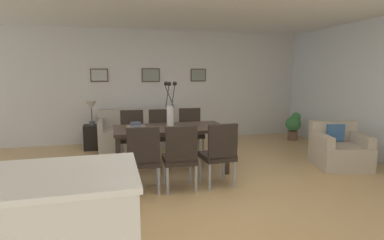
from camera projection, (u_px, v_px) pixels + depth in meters
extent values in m
plane|color=tan|center=(192.00, 187.00, 4.33)|extent=(9.00, 9.00, 0.00)
cube|color=silver|center=(157.00, 86.00, 7.24)|extent=(9.00, 0.10, 2.60)
cube|color=white|center=(383.00, 90.00, 5.44)|extent=(0.10, 6.30, 2.60)
cube|color=#33261E|center=(170.00, 128.00, 4.94)|extent=(1.80, 0.89, 0.05)
cube|color=#33261E|center=(212.00, 142.00, 5.57)|extent=(0.07, 0.07, 0.69)
cube|color=#33261E|center=(118.00, 148.00, 5.15)|extent=(0.07, 0.07, 0.69)
cube|color=#33261E|center=(227.00, 153.00, 4.84)|extent=(0.07, 0.07, 0.69)
cube|color=#33261E|center=(119.00, 161.00, 4.41)|extent=(0.07, 0.07, 0.69)
cube|color=black|center=(143.00, 161.00, 4.13)|extent=(0.47, 0.47, 0.08)
cube|color=black|center=(143.00, 146.00, 3.91)|extent=(0.42, 0.09, 0.48)
cylinder|color=#9EA0A5|center=(157.00, 172.00, 4.39)|extent=(0.04, 0.04, 0.38)
cylinder|color=#9EA0A5|center=(130.00, 174.00, 4.32)|extent=(0.04, 0.04, 0.38)
cylinder|color=#9EA0A5|center=(159.00, 181.00, 4.02)|extent=(0.04, 0.04, 0.38)
cylinder|color=#9EA0A5|center=(130.00, 183.00, 3.95)|extent=(0.04, 0.04, 0.38)
cube|color=black|center=(132.00, 139.00, 5.55)|extent=(0.47, 0.47, 0.08)
cube|color=black|center=(132.00, 123.00, 5.70)|extent=(0.42, 0.09, 0.48)
cylinder|color=#9EA0A5|center=(122.00, 154.00, 5.37)|extent=(0.04, 0.04, 0.38)
cylinder|color=#9EA0A5|center=(143.00, 153.00, 5.44)|extent=(0.04, 0.04, 0.38)
cylinder|color=#9EA0A5|center=(123.00, 149.00, 5.74)|extent=(0.04, 0.04, 0.38)
cylinder|color=#9EA0A5|center=(143.00, 148.00, 5.81)|extent=(0.04, 0.04, 0.38)
cube|color=black|center=(179.00, 159.00, 4.21)|extent=(0.47, 0.47, 0.08)
cube|color=black|center=(182.00, 144.00, 3.99)|extent=(0.42, 0.09, 0.48)
cylinder|color=#9EA0A5|center=(190.00, 170.00, 4.47)|extent=(0.04, 0.04, 0.38)
cylinder|color=#9EA0A5|center=(165.00, 172.00, 4.39)|extent=(0.04, 0.04, 0.38)
cylinder|color=#9EA0A5|center=(196.00, 179.00, 4.10)|extent=(0.04, 0.04, 0.38)
cylinder|color=#9EA0A5|center=(168.00, 181.00, 4.02)|extent=(0.04, 0.04, 0.38)
cube|color=black|center=(161.00, 137.00, 5.69)|extent=(0.45, 0.45, 0.08)
cube|color=black|center=(160.00, 122.00, 5.83)|extent=(0.42, 0.07, 0.48)
cylinder|color=#9EA0A5|center=(153.00, 152.00, 5.50)|extent=(0.04, 0.04, 0.38)
cylinder|color=#9EA0A5|center=(173.00, 151.00, 5.58)|extent=(0.04, 0.04, 0.38)
cylinder|color=#9EA0A5|center=(151.00, 147.00, 5.86)|extent=(0.04, 0.04, 0.38)
cylinder|color=#9EA0A5|center=(170.00, 146.00, 5.95)|extent=(0.04, 0.04, 0.38)
cube|color=black|center=(217.00, 156.00, 4.37)|extent=(0.47, 0.47, 0.08)
cube|color=black|center=(223.00, 141.00, 4.15)|extent=(0.42, 0.09, 0.48)
cylinder|color=#9EA0A5|center=(224.00, 167.00, 4.65)|extent=(0.04, 0.04, 0.38)
cylinder|color=#9EA0A5|center=(200.00, 169.00, 4.53)|extent=(0.04, 0.04, 0.38)
cylinder|color=#9EA0A5|center=(235.00, 174.00, 4.29)|extent=(0.04, 0.04, 0.38)
cylinder|color=#9EA0A5|center=(210.00, 177.00, 4.17)|extent=(0.04, 0.04, 0.38)
cube|color=black|center=(192.00, 135.00, 5.89)|extent=(0.47, 0.47, 0.08)
cube|color=black|center=(190.00, 120.00, 6.04)|extent=(0.42, 0.09, 0.48)
cylinder|color=#9EA0A5|center=(184.00, 149.00, 5.71)|extent=(0.04, 0.04, 0.38)
cylinder|color=#9EA0A5|center=(203.00, 148.00, 5.78)|extent=(0.04, 0.04, 0.38)
cylinder|color=#9EA0A5|center=(180.00, 145.00, 6.07)|extent=(0.04, 0.04, 0.38)
cylinder|color=#9EA0A5|center=(199.00, 144.00, 6.15)|extent=(0.04, 0.04, 0.38)
cylinder|color=silver|center=(170.00, 117.00, 4.91)|extent=(0.11, 0.11, 0.34)
cylinder|color=black|center=(173.00, 96.00, 4.89)|extent=(0.05, 0.12, 0.37)
sphere|color=black|center=(175.00, 83.00, 4.87)|extent=(0.07, 0.07, 0.07)
cylinder|color=black|center=(167.00, 96.00, 4.90)|extent=(0.08, 0.05, 0.38)
sphere|color=black|center=(166.00, 83.00, 4.89)|extent=(0.07, 0.07, 0.07)
cylinder|color=black|center=(169.00, 96.00, 4.80)|extent=(0.15, 0.06, 0.36)
sphere|color=black|center=(169.00, 84.00, 4.74)|extent=(0.07, 0.07, 0.07)
cylinder|color=#7F705B|center=(138.00, 131.00, 4.60)|extent=(0.32, 0.32, 0.01)
cylinder|color=#475166|center=(138.00, 128.00, 4.60)|extent=(0.17, 0.17, 0.06)
cylinder|color=#3C4556|center=(138.00, 127.00, 4.60)|extent=(0.13, 0.13, 0.04)
cylinder|color=#7F705B|center=(136.00, 126.00, 4.99)|extent=(0.32, 0.32, 0.01)
cylinder|color=#475166|center=(136.00, 124.00, 4.98)|extent=(0.17, 0.17, 0.06)
cylinder|color=#3C4556|center=(136.00, 123.00, 4.98)|extent=(0.13, 0.13, 0.04)
cube|color=#B2A899|center=(145.00, 137.00, 6.70)|extent=(1.95, 0.84, 0.42)
cube|color=#B2A899|center=(143.00, 117.00, 6.96)|extent=(1.95, 0.16, 0.38)
cube|color=#B2A899|center=(185.00, 121.00, 6.88)|extent=(0.10, 0.84, 0.20)
cube|color=#B2A899|center=(100.00, 125.00, 6.42)|extent=(0.10, 0.84, 0.20)
cube|color=black|center=(93.00, 137.00, 6.45)|extent=(0.36, 0.36, 0.52)
cylinder|color=#4C4C51|center=(92.00, 123.00, 6.40)|extent=(0.12, 0.12, 0.08)
cylinder|color=#4C4C51|center=(92.00, 115.00, 6.37)|extent=(0.02, 0.02, 0.30)
cone|color=beige|center=(91.00, 105.00, 6.34)|extent=(0.22, 0.22, 0.18)
cube|color=#B7A893|center=(340.00, 156.00, 5.23)|extent=(0.98, 0.98, 0.40)
cube|color=#B7A893|center=(333.00, 131.00, 5.49)|extent=(0.81, 0.36, 0.35)
cube|color=#B7A893|center=(361.00, 139.00, 5.17)|extent=(0.31, 0.69, 0.18)
cube|color=#B7A893|center=(322.00, 139.00, 5.16)|extent=(0.31, 0.69, 0.18)
cube|color=#386093|center=(335.00, 133.00, 5.39)|extent=(0.31, 0.15, 0.30)
cube|color=silver|center=(46.00, 240.00, 2.15)|extent=(1.27, 0.82, 0.88)
cube|color=silver|center=(41.00, 177.00, 2.08)|extent=(1.31, 0.86, 0.04)
cube|color=#473828|center=(99.00, 75.00, 6.81)|extent=(0.38, 0.02, 0.29)
cube|color=#B2B2AD|center=(99.00, 75.00, 6.79)|extent=(0.33, 0.01, 0.24)
cube|color=#473828|center=(151.00, 75.00, 7.10)|extent=(0.42, 0.02, 0.32)
cube|color=gray|center=(151.00, 75.00, 7.08)|extent=(0.37, 0.01, 0.27)
cube|color=#473828|center=(198.00, 75.00, 7.39)|extent=(0.38, 0.02, 0.31)
cube|color=gray|center=(198.00, 75.00, 7.38)|extent=(0.33, 0.01, 0.26)
cylinder|color=brown|center=(293.00, 135.00, 7.36)|extent=(0.24, 0.24, 0.22)
sphere|color=#387A42|center=(293.00, 124.00, 7.32)|extent=(0.36, 0.36, 0.36)
sphere|color=#387A42|center=(296.00, 117.00, 7.28)|extent=(0.22, 0.22, 0.22)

